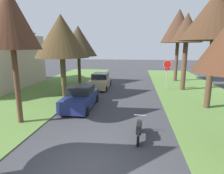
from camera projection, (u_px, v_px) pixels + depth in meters
The scene contains 11 objects.
ground_plane at pixel (90, 169), 6.90m from camera, with size 120.00×120.00×0.00m, color #38383D.
stop_sign_far at pixel (167, 68), 19.32m from camera, with size 0.81×0.26×2.97m.
street_tree_right_mid_a at pixel (216, 16), 12.47m from camera, with size 4.57×4.57×7.94m.
street_tree_right_mid_b at pixel (187, 29), 18.31m from camera, with size 2.98×2.98×7.49m.
street_tree_right_far at pixel (179, 26), 23.22m from camera, with size 4.26×4.26×8.80m.
street_tree_left_mid_a at pixel (10, 19), 9.93m from camera, with size 3.02×3.02×7.37m.
street_tree_left_mid_b at pixel (61, 36), 15.99m from camera, with size 4.58×4.58×6.97m.
street_tree_left_far at pixel (78, 41), 22.12m from camera, with size 4.33×4.33×6.69m.
parked_sedan_navy at pixel (81, 98), 13.80m from camera, with size 1.98×4.42×1.57m.
parked_sedan_tan at pixel (100, 81), 20.43m from camera, with size 1.98×4.42×1.57m.
parked_motorcycle at pixel (139, 129), 9.15m from camera, with size 0.60×2.05×0.97m.
Camera 1 is at (1.60, -5.97, 4.36)m, focal length 30.53 mm.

